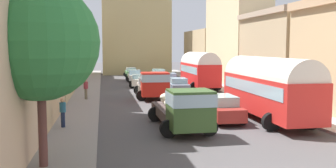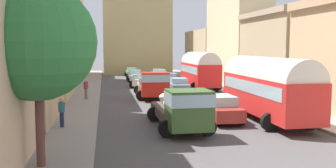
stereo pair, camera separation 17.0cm
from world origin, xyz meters
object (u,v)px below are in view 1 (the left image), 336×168
Objects in this scene: car_7 at (159,74)px; cargo_truck_0 at (183,108)px; parked_bus_1 at (199,69)px; pedestrian_0 at (86,89)px; car_4 at (221,108)px; pedestrian_1 at (63,112)px; cargo_truck_1 at (153,85)px; car_3 at (131,72)px; parked_bus_0 at (268,86)px; car_6 at (170,79)px; car_5 at (178,85)px; car_0 at (146,86)px; car_2 at (135,76)px; car_1 at (139,81)px.

cargo_truck_0 is at bearing -96.20° from car_7.
pedestrian_0 is (-11.85, -7.42, -1.15)m from parked_bus_1.
pedestrian_1 reaches higher than car_4.
car_3 is at bearing 90.19° from cargo_truck_1.
car_3 is (-6.14, 18.05, -1.47)m from parked_bus_1.
parked_bus_0 reaches higher than car_4.
car_4 is at bearing -100.50° from parked_bus_1.
pedestrian_0 is (-5.80, -0.27, -0.21)m from cargo_truck_1.
pedestrian_0 reaches higher than car_4.
parked_bus_1 reaches higher than car_3.
car_4 is 13.45m from pedestrian_0.
parked_bus_0 is 12.25m from cargo_truck_1.
car_5 is at bearing -93.24° from car_6.
car_0 reaches higher than car_2.
car_1 is 11.72m from pedestrian_0.
parked_bus_1 is 2.05× the size of car_7.
parked_bus_1 is (0.36, 17.95, 0.05)m from parked_bus_0.
parked_bus_1 is 18.16m from car_4.
car_2 is at bearing 90.22° from car_0.
cargo_truck_0 is (-6.21, -20.13, -0.95)m from parked_bus_1.
cargo_truck_0 is at bearing -90.00° from car_0.
car_7 is at bearing 27.92° from car_2.
cargo_truck_0 is 3.84× the size of pedestrian_0.
parked_bus_0 reaches higher than car_0.
car_2 is (-0.21, 17.00, -0.49)m from cargo_truck_1.
car_7 is 31.88m from pedestrian_1.
car_7 is at bearing 103.21° from parked_bus_1.
parked_bus_0 is at bearing -80.89° from car_3.
pedestrian_0 is at bearing -118.09° from car_1.
cargo_truck_0 reaches higher than pedestrian_0.
car_0 is (-0.00, 16.90, -0.46)m from cargo_truck_0.
car_3 is 26.10m from pedestrian_0.
car_4 is at bearing -91.22° from car_5.
cargo_truck_1 reaches higher than car_6.
parked_bus_1 reaches higher than car_5.
parked_bus_0 reaches higher than cargo_truck_0.
pedestrian_0 is (-5.64, -4.19, 0.26)m from car_0.
pedestrian_0 is at bearing -147.95° from parked_bus_1.
car_3 is 1.02× the size of car_7.
car_2 is 27.82m from car_4.
parked_bus_1 is at bearing 46.48° from car_5.
car_3 is at bearing 94.53° from car_4.
parked_bus_1 reaches higher than car_2.
car_4 reaches higher than car_1.
cargo_truck_0 reaches higher than car_6.
parked_bus_0 is at bearing -2.92° from car_4.
car_4 reaches higher than car_5.
car_5 is at bearing 58.06° from pedestrian_1.
cargo_truck_1 is at bearing -87.66° from car_0.
car_5 is 1.08× the size of car_6.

